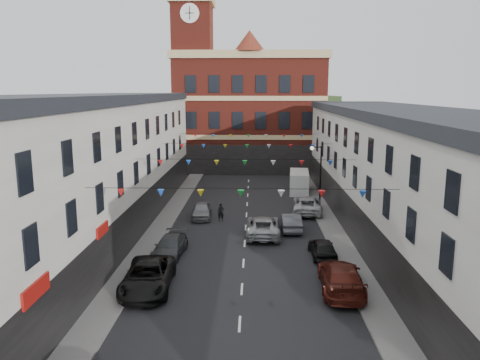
# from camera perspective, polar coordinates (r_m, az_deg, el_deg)

# --- Properties ---
(ground) EXTENTS (160.00, 160.00, 0.00)m
(ground) POSITION_cam_1_polar(r_m,az_deg,el_deg) (30.66, 0.42, -10.12)
(ground) COLOR black
(ground) RESTS_ON ground
(pavement_left) EXTENTS (1.80, 64.00, 0.15)m
(pavement_left) POSITION_cam_1_polar(r_m,az_deg,el_deg) (33.36, -11.56, -8.44)
(pavement_left) COLOR #605E5B
(pavement_left) RESTS_ON ground
(pavement_right) EXTENTS (1.80, 64.00, 0.15)m
(pavement_right) POSITION_cam_1_polar(r_m,az_deg,el_deg) (33.10, 12.67, -8.65)
(pavement_right) COLOR #605E5B
(pavement_right) RESTS_ON ground
(terrace_left) EXTENTS (8.40, 56.00, 10.70)m
(terrace_left) POSITION_cam_1_polar(r_m,az_deg,el_deg) (32.60, -20.70, 0.21)
(terrace_left) COLOR beige
(terrace_left) RESTS_ON ground
(terrace_right) EXTENTS (8.40, 56.00, 9.70)m
(terrace_right) POSITION_cam_1_polar(r_m,az_deg,el_deg) (32.23, 21.91, -0.89)
(terrace_right) COLOR silver
(terrace_right) RESTS_ON ground
(civic_building) EXTENTS (20.60, 13.30, 18.50)m
(civic_building) POSITION_cam_1_polar(r_m,az_deg,el_deg) (66.63, 1.18, 8.41)
(civic_building) COLOR maroon
(civic_building) RESTS_ON ground
(clock_tower) EXTENTS (5.60, 5.60, 30.00)m
(clock_tower) POSITION_cam_1_polar(r_m,az_deg,el_deg) (64.26, -5.74, 14.33)
(clock_tower) COLOR maroon
(clock_tower) RESTS_ON ground
(distant_hill) EXTENTS (40.00, 14.00, 10.00)m
(distant_hill) POSITION_cam_1_polar(r_m,az_deg,el_deg) (90.93, -1.22, 7.08)
(distant_hill) COLOR #2B4520
(distant_hill) RESTS_ON ground
(street_lamp) EXTENTS (1.10, 0.36, 6.00)m
(street_lamp) POSITION_cam_1_polar(r_m,az_deg,el_deg) (43.60, 9.49, 1.37)
(street_lamp) COLOR black
(street_lamp) RESTS_ON ground
(car_left_c) EXTENTS (2.87, 5.75, 1.56)m
(car_left_c) POSITION_cam_1_polar(r_m,az_deg,el_deg) (27.09, -11.17, -11.45)
(car_left_c) COLOR black
(car_left_c) RESTS_ON ground
(car_left_d) EXTENTS (2.15, 4.60, 1.30)m
(car_left_d) POSITION_cam_1_polar(r_m,az_deg,el_deg) (32.17, -8.54, -7.99)
(car_left_d) COLOR #383B3E
(car_left_d) RESTS_ON ground
(car_left_e) EXTENTS (1.81, 4.09, 1.37)m
(car_left_e) POSITION_cam_1_polar(r_m,az_deg,el_deg) (41.05, -4.69, -3.70)
(car_left_e) COLOR gray
(car_left_e) RESTS_ON ground
(car_right_c) EXTENTS (2.57, 5.69, 1.62)m
(car_right_c) POSITION_cam_1_polar(r_m,az_deg,el_deg) (27.03, 12.20, -11.49)
(car_right_c) COLOR #521810
(car_right_c) RESTS_ON ground
(car_right_d) EXTENTS (1.66, 3.89, 1.31)m
(car_right_d) POSITION_cam_1_polar(r_m,az_deg,el_deg) (31.94, 10.04, -8.17)
(car_right_d) COLOR black
(car_right_d) RESTS_ON ground
(car_right_e) EXTENTS (1.54, 4.29, 1.41)m
(car_right_e) POSITION_cam_1_polar(r_m,az_deg,el_deg) (37.61, 6.20, -5.06)
(car_right_e) COLOR #4F5157
(car_right_e) RESTS_ON ground
(car_right_f) EXTENTS (3.05, 5.76, 1.54)m
(car_right_f) POSITION_cam_1_polar(r_m,az_deg,el_deg) (42.96, 8.18, -3.00)
(car_right_f) COLOR #B0B1B5
(car_right_f) RESTS_ON ground
(moving_car) EXTENTS (2.63, 5.52, 1.52)m
(moving_car) POSITION_cam_1_polar(r_m,az_deg,el_deg) (36.05, 2.84, -5.62)
(moving_car) COLOR #A0A3A6
(moving_car) RESTS_ON ground
(white_van) EXTENTS (2.42, 5.34, 2.29)m
(white_van) POSITION_cam_1_polar(r_m,az_deg,el_deg) (51.52, 7.21, -0.23)
(white_van) COLOR silver
(white_van) RESTS_ON ground
(pedestrian) EXTENTS (0.59, 0.40, 1.56)m
(pedestrian) POSITION_cam_1_polar(r_m,az_deg,el_deg) (39.89, -2.35, -3.96)
(pedestrian) COLOR black
(pedestrian) RESTS_ON ground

